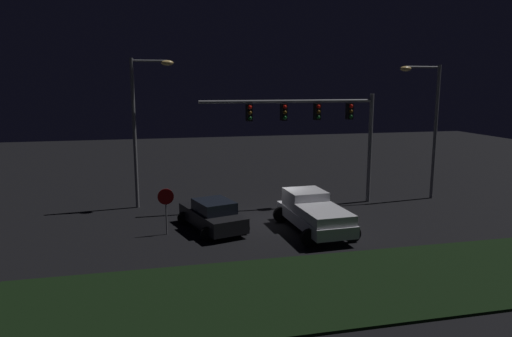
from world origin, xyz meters
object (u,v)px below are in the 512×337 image
at_px(pickup_truck, 313,211).
at_px(traffic_signal_gantry, 318,120).
at_px(car_sedan, 213,215).
at_px(stop_sign, 166,203).
at_px(street_lamp_left, 142,116).
at_px(street_lamp_right, 428,116).

height_order(pickup_truck, traffic_signal_gantry, traffic_signal_gantry).
relative_size(car_sedan, stop_sign, 2.12).
bearing_deg(street_lamp_left, pickup_truck, -39.48).
distance_m(street_lamp_right, stop_sign, 16.78).
height_order(pickup_truck, stop_sign, stop_sign).
distance_m(traffic_signal_gantry, street_lamp_left, 10.00).
bearing_deg(traffic_signal_gantry, stop_sign, -157.19).
height_order(car_sedan, street_lamp_left, street_lamp_left).
relative_size(traffic_signal_gantry, stop_sign, 4.63).
xyz_separation_m(pickup_truck, traffic_signal_gantry, (1.92, 4.74, 4.03)).
height_order(traffic_signal_gantry, stop_sign, traffic_signal_gantry).
distance_m(pickup_truck, car_sedan, 4.90).
xyz_separation_m(pickup_truck, car_sedan, (-4.73, 1.26, -0.26)).
height_order(traffic_signal_gantry, street_lamp_right, street_lamp_right).
bearing_deg(street_lamp_right, car_sedan, -166.14).
height_order(car_sedan, traffic_signal_gantry, traffic_signal_gantry).
height_order(traffic_signal_gantry, street_lamp_left, street_lamp_left).
distance_m(pickup_truck, street_lamp_right, 10.97).
xyz_separation_m(street_lamp_left, street_lamp_right, (16.94, -1.87, -0.12)).
height_order(street_lamp_left, stop_sign, street_lamp_left).
distance_m(car_sedan, street_lamp_right, 14.83).
bearing_deg(car_sedan, stop_sign, 80.48).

